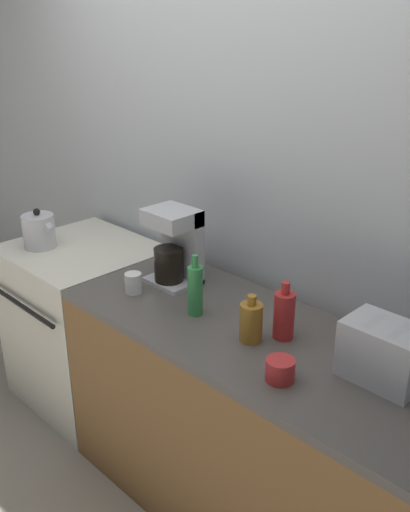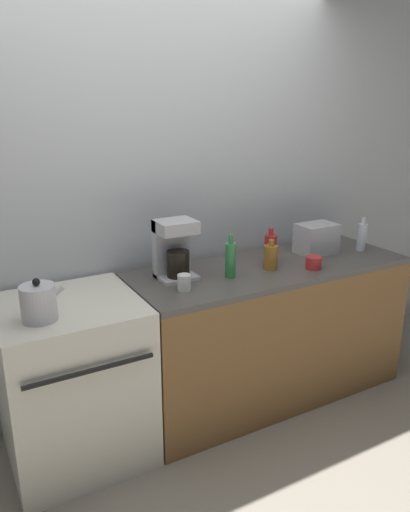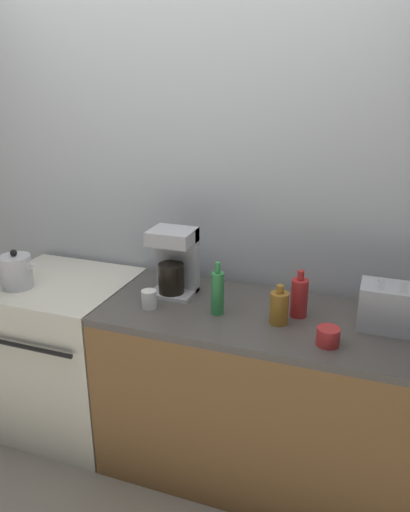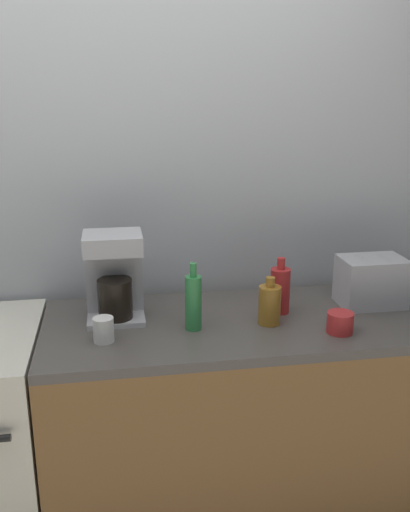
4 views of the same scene
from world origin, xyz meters
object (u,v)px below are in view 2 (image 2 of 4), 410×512
at_px(cup_red, 314,263).
at_px(kettle, 39,303).
at_px(bottle_red, 270,248).
at_px(cup_white, 184,282).
at_px(toaster, 316,238).
at_px(stove, 74,379).
at_px(bottle_clear, 362,237).
at_px(bottle_green, 230,260).
at_px(bottle_amber, 271,257).
at_px(coffee_maker, 174,248).

bearing_deg(cup_red, kettle, 178.14).
distance_m(bottle_red, cup_red, 0.28).
distance_m(bottle_red, cup_white, 0.71).
distance_m(kettle, toaster, 1.84).
bearing_deg(stove, cup_red, -7.37).
bearing_deg(cup_white, bottle_clear, 3.07).
bearing_deg(kettle, bottle_red, 6.77).
relative_size(kettle, bottle_green, 0.82).
relative_size(bottle_red, cup_white, 2.52).
height_order(stove, cup_white, cup_white).
distance_m(kettle, bottle_green, 1.09).
bearing_deg(bottle_clear, bottle_green, -179.00).
bearing_deg(bottle_clear, cup_red, -165.69).
distance_m(kettle, cup_red, 1.61).
xyz_separation_m(kettle, bottle_red, (1.44, 0.17, 0.01)).
bearing_deg(cup_red, bottle_amber, 152.31).
bearing_deg(bottle_green, bottle_clear, 1.00).
bearing_deg(toaster, bottle_clear, -18.77).
relative_size(bottle_amber, bottle_green, 0.72).
bearing_deg(stove, coffee_maker, 7.35).
distance_m(kettle, bottle_clear, 2.14).
height_order(kettle, cup_white, kettle).
bearing_deg(cup_white, cup_red, -4.25).
bearing_deg(bottle_amber, bottle_clear, 1.16).
bearing_deg(cup_red, toaster, 46.72).
relative_size(coffee_maker, cup_red, 3.54).
bearing_deg(bottle_green, toaster, 9.38).
bearing_deg(bottle_clear, bottle_red, 172.96).
relative_size(kettle, cup_white, 2.35).
height_order(stove, bottle_red, bottle_red).
distance_m(stove, bottle_amber, 1.32).
bearing_deg(cup_red, cup_white, 175.75).
distance_m(kettle, bottle_red, 1.45).
height_order(stove, coffee_maker, coffee_maker).
bearing_deg(stove, cup_white, -11.68).
bearing_deg(coffee_maker, bottle_clear, -5.70).
relative_size(kettle, bottle_amber, 1.14).
distance_m(stove, bottle_red, 1.39).
relative_size(bottle_clear, cup_white, 2.57).
distance_m(toaster, cup_red, 0.34).
height_order(kettle, cup_red, kettle).
height_order(stove, cup_red, cup_red).
xyz_separation_m(kettle, bottle_green, (1.08, 0.07, 0.02)).
bearing_deg(toaster, bottle_green, -170.62).
relative_size(stove, bottle_green, 3.51).
xyz_separation_m(toaster, cup_white, (-1.07, -0.18, -0.06)).
distance_m(bottle_green, cup_red, 0.54).
height_order(kettle, bottle_amber, kettle).
bearing_deg(bottle_green, bottle_amber, 0.56).
xyz_separation_m(coffee_maker, cup_red, (0.80, -0.27, -0.14)).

